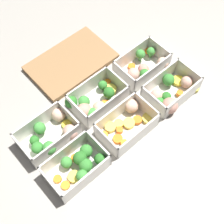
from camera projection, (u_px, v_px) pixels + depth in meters
The scene contains 8 objects.
ground_plane at pixel (112, 116), 0.96m from camera, with size 4.00×4.00×0.00m, color gray.
container_near_left at pixel (79, 165), 0.86m from camera, with size 0.17×0.11×0.07m.
container_near_center at pixel (127, 122), 0.93m from camera, with size 0.18×0.12×0.07m.
container_near_right at pixel (170, 92), 0.98m from camera, with size 0.18×0.13×0.07m.
container_far_left at pixel (51, 134), 0.90m from camera, with size 0.18×0.13×0.07m.
container_far_center at pixel (94, 101), 0.96m from camera, with size 0.18×0.12×0.07m.
container_far_right at pixel (143, 66), 1.03m from camera, with size 0.17×0.12×0.07m.
cutting_board at pixel (71, 62), 1.06m from camera, with size 0.28×0.18×0.02m.
Camera 1 is at (-0.32, -0.35, 0.84)m, focal length 50.00 mm.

